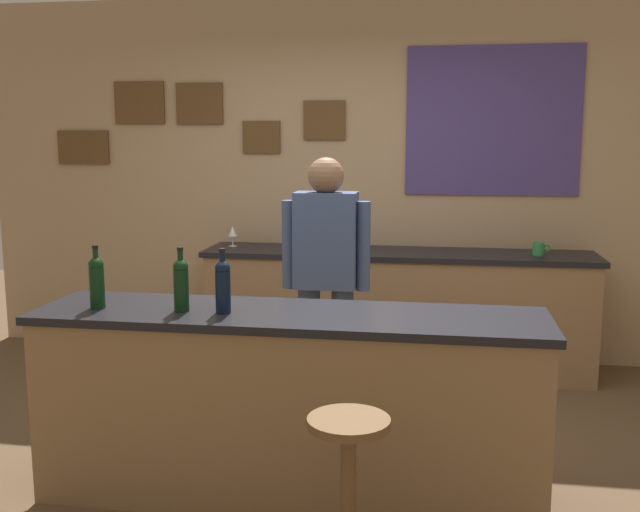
# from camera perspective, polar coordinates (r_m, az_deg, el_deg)

# --- Properties ---
(ground_plane) EXTENTS (10.00, 10.00, 0.00)m
(ground_plane) POSITION_cam_1_polar(r_m,az_deg,el_deg) (4.14, -1.22, -15.51)
(ground_plane) COLOR brown
(back_wall) EXTENTS (6.00, 0.09, 2.80)m
(back_wall) POSITION_cam_1_polar(r_m,az_deg,el_deg) (5.77, 2.50, 6.12)
(back_wall) COLOR tan
(back_wall) RESTS_ON ground_plane
(bar_counter) EXTENTS (2.43, 0.60, 0.92)m
(bar_counter) POSITION_cam_1_polar(r_m,az_deg,el_deg) (3.60, -2.41, -11.48)
(bar_counter) COLOR olive
(bar_counter) RESTS_ON ground_plane
(side_counter) EXTENTS (2.87, 0.56, 0.90)m
(side_counter) POSITION_cam_1_polar(r_m,az_deg,el_deg) (5.51, 5.99, -4.26)
(side_counter) COLOR olive
(side_counter) RESTS_ON ground_plane
(bartender) EXTENTS (0.52, 0.21, 1.62)m
(bartender) POSITION_cam_1_polar(r_m,az_deg,el_deg) (4.29, 0.45, -1.47)
(bartender) COLOR #384766
(bartender) RESTS_ON ground_plane
(bar_stool) EXTENTS (0.32, 0.32, 0.68)m
(bar_stool) POSITION_cam_1_polar(r_m,az_deg,el_deg) (2.94, 2.22, -16.47)
(bar_stool) COLOR brown
(bar_stool) RESTS_ON ground_plane
(wine_bottle_a) EXTENTS (0.07, 0.07, 0.31)m
(wine_bottle_a) POSITION_cam_1_polar(r_m,az_deg,el_deg) (3.67, -16.97, -1.81)
(wine_bottle_a) COLOR black
(wine_bottle_a) RESTS_ON bar_counter
(wine_bottle_b) EXTENTS (0.07, 0.07, 0.31)m
(wine_bottle_b) POSITION_cam_1_polar(r_m,az_deg,el_deg) (3.51, -10.76, -2.06)
(wine_bottle_b) COLOR black
(wine_bottle_b) RESTS_ON bar_counter
(wine_bottle_c) EXTENTS (0.07, 0.07, 0.31)m
(wine_bottle_c) POSITION_cam_1_polar(r_m,az_deg,el_deg) (3.45, -7.57, -2.20)
(wine_bottle_c) COLOR black
(wine_bottle_c) RESTS_ON bar_counter
(wine_glass_a) EXTENTS (0.07, 0.07, 0.16)m
(wine_glass_a) POSITION_cam_1_polar(r_m,az_deg,el_deg) (5.67, -6.82, 1.86)
(wine_glass_a) COLOR silver
(wine_glass_a) RESTS_ON side_counter
(wine_glass_b) EXTENTS (0.07, 0.07, 0.16)m
(wine_glass_b) POSITION_cam_1_polar(r_m,az_deg,el_deg) (5.49, 1.77, 1.69)
(wine_glass_b) COLOR silver
(wine_glass_b) RESTS_ON side_counter
(coffee_mug) EXTENTS (0.12, 0.08, 0.09)m
(coffee_mug) POSITION_cam_1_polar(r_m,az_deg,el_deg) (5.44, 16.66, 0.56)
(coffee_mug) COLOR #338C4C
(coffee_mug) RESTS_ON side_counter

